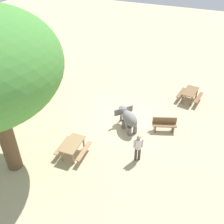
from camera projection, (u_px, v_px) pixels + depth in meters
The scene contains 8 objects.
ground_plane at pixel (125, 123), 15.85m from camera, with size 60.00×60.00×0.00m, color tan.
elephant at pixel (128, 118), 14.99m from camera, with size 1.64×1.70×1.25m.
person_handler at pixel (138, 146), 12.83m from camera, with size 0.32×0.45×1.62m.
wooden_bench at pixel (164, 124), 15.03m from camera, with size 0.87×1.45×0.88m.
picnic_table_near at pixel (190, 93), 17.61m from camera, with size 1.67×1.65×0.78m.
picnic_table_far at pixel (73, 146), 13.35m from camera, with size 1.58×1.56×0.78m.
market_stall_green at pixel (6, 84), 17.57m from camera, with size 2.50×2.50×2.52m.
market_stall_white at pixel (31, 68), 19.51m from camera, with size 2.50×2.50×2.52m.
Camera 1 is at (-11.74, -4.28, 9.80)m, focal length 41.32 mm.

